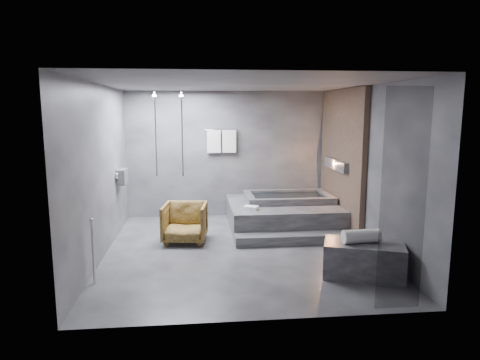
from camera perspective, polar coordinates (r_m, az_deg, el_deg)
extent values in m
plane|color=#2E2E30|center=(7.46, -0.11, -9.33)|extent=(5.00, 5.00, 0.00)
cube|color=#4C4C4F|center=(7.08, -0.12, 12.67)|extent=(4.50, 5.00, 0.04)
cube|color=#38383D|center=(9.61, -1.61, 3.43)|extent=(4.50, 0.04, 2.80)
cube|color=#38383D|center=(4.69, 2.94, -2.83)|extent=(4.50, 0.04, 2.80)
cube|color=#38383D|center=(7.27, -18.05, 1.06)|extent=(0.04, 5.00, 2.80)
cube|color=#38383D|center=(7.69, 16.81, 1.55)|extent=(0.04, 5.00, 2.80)
cube|color=#A37C5F|center=(8.83, 13.35, 2.66)|extent=(0.10, 2.40, 2.78)
cube|color=#FF9938|center=(8.82, 12.83, 2.01)|extent=(0.14, 1.20, 0.20)
cube|color=gray|center=(8.66, -15.45, 0.44)|extent=(0.16, 0.42, 0.30)
imported|color=beige|center=(8.56, -15.48, 0.04)|extent=(0.08, 0.08, 0.21)
imported|color=beige|center=(8.76, -15.26, 0.07)|extent=(0.07, 0.07, 0.15)
cylinder|color=silver|center=(9.10, -7.74, 6.18)|extent=(0.04, 0.04, 1.80)
cylinder|color=silver|center=(9.14, -11.20, 6.10)|extent=(0.04, 0.04, 1.80)
cylinder|color=silver|center=(9.50, -2.50, 6.68)|extent=(0.75, 0.02, 0.02)
cube|color=white|center=(9.49, -3.51, 5.16)|extent=(0.30, 0.06, 0.50)
cube|color=white|center=(9.51, -1.46, 5.18)|extent=(0.30, 0.06, 0.50)
cylinder|color=silver|center=(6.32, -19.00, -9.07)|extent=(0.04, 0.04, 0.90)
cube|color=black|center=(5.26, 20.93, -2.68)|extent=(0.55, 0.01, 2.60)
cube|color=#333335|center=(8.92, 5.69, -4.57)|extent=(2.20, 2.00, 0.50)
cube|color=#333335|center=(7.86, 7.40, -7.75)|extent=(2.20, 0.36, 0.18)
cube|color=#323234|center=(6.52, 16.14, -10.17)|extent=(1.26, 0.96, 0.50)
imported|color=#442F11|center=(7.89, -7.36, -5.65)|extent=(0.86, 0.88, 0.72)
cylinder|color=silver|center=(6.41, 15.89, -7.22)|extent=(0.56, 0.23, 0.20)
cube|color=white|center=(8.20, 1.46, -3.73)|extent=(0.31, 0.28, 0.07)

